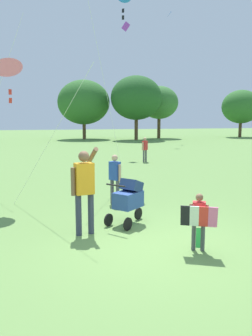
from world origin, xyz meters
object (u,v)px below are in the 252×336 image
at_px(stroller, 129,197).
at_px(kite_adult_black, 8,68).
at_px(child_with_butterfly_kite, 199,217).
at_px(person_sitting_far, 115,175).
at_px(person_red_shirt, 145,148).
at_px(person_adult_flyer, 84,185).

xyz_separation_m(stroller, kite_adult_black, (-2.66, 2.45, 3.05)).
relative_size(child_with_butterfly_kite, stroller, 1.02).
bearing_deg(stroller, kite_adult_black, 137.38).
height_order(stroller, person_sitting_far, person_sitting_far).
distance_m(stroller, person_red_shirt, 10.86).
bearing_deg(kite_adult_black, person_adult_flyer, -61.15).
bearing_deg(person_sitting_far, stroller, -91.82).
xyz_separation_m(person_adult_flyer, stroller, (1.04, 0.49, -0.43)).
bearing_deg(person_adult_flyer, stroller, 25.01).
bearing_deg(person_sitting_far, person_red_shirt, 68.48).
height_order(child_with_butterfly_kite, person_red_shirt, person_red_shirt).
relative_size(person_adult_flyer, stroller, 1.74).
relative_size(child_with_butterfly_kite, person_red_shirt, 0.80).
bearing_deg(kite_adult_black, person_sitting_far, -12.37).
bearing_deg(person_sitting_far, kite_adult_black, 167.63).
distance_m(person_adult_flyer, stroller, 1.23).
relative_size(kite_adult_black, person_red_shirt, 2.97).
height_order(person_adult_flyer, person_sitting_far, person_adult_flyer).
bearing_deg(stroller, child_with_butterfly_kite, -66.02).
bearing_deg(person_adult_flyer, person_sitting_far, 64.75).
bearing_deg(kite_adult_black, child_with_butterfly_kite, -51.03).
distance_m(person_adult_flyer, person_sitting_far, 2.59).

